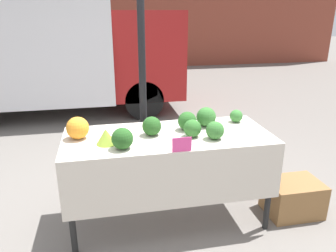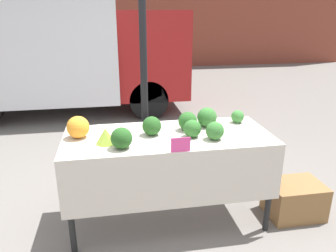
% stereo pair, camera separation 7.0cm
% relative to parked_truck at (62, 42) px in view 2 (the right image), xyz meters
% --- Properties ---
extents(ground_plane, '(40.00, 40.00, 0.00)m').
position_rel_parked_truck_xyz_m(ground_plane, '(1.32, -3.98, -1.29)').
color(ground_plane, slate).
extents(tent_pole, '(0.07, 0.07, 2.33)m').
position_rel_parked_truck_xyz_m(tent_pole, '(1.18, -3.41, -0.12)').
color(tent_pole, black).
rests_on(tent_pole, ground_plane).
extents(parked_truck, '(4.19, 2.25, 2.45)m').
position_rel_parked_truck_xyz_m(parked_truck, '(0.00, 0.00, 0.00)').
color(parked_truck, silver).
rests_on(parked_truck, ground_plane).
extents(market_table, '(1.77, 0.76, 0.84)m').
position_rel_parked_truck_xyz_m(market_table, '(1.32, -4.04, -0.57)').
color(market_table, beige).
rests_on(market_table, ground_plane).
extents(orange_cauliflower, '(0.19, 0.19, 0.19)m').
position_rel_parked_truck_xyz_m(orange_cauliflower, '(0.57, -3.91, -0.36)').
color(orange_cauliflower, orange).
rests_on(orange_cauliflower, market_table).
extents(romanesco_head, '(0.16, 0.16, 0.13)m').
position_rel_parked_truck_xyz_m(romanesco_head, '(0.80, -4.08, -0.39)').
color(romanesco_head, '#93B238').
rests_on(romanesco_head, market_table).
extents(broccoli_head_0, '(0.15, 0.15, 0.15)m').
position_rel_parked_truck_xyz_m(broccoli_head_0, '(1.51, -4.06, -0.38)').
color(broccoli_head_0, '#2D6628').
rests_on(broccoli_head_0, market_table).
extents(broccoli_head_1, '(0.15, 0.15, 0.15)m').
position_rel_parked_truck_xyz_m(broccoli_head_1, '(1.68, -4.15, -0.38)').
color(broccoli_head_1, '#336B2D').
rests_on(broccoli_head_1, market_table).
extents(broccoli_head_2, '(0.17, 0.17, 0.17)m').
position_rel_parked_truck_xyz_m(broccoli_head_2, '(1.51, -3.89, -0.37)').
color(broccoli_head_2, '#285B23').
rests_on(broccoli_head_2, market_table).
extents(broccoli_head_3, '(0.16, 0.16, 0.16)m').
position_rel_parked_truck_xyz_m(broccoli_head_3, '(1.18, -3.96, -0.37)').
color(broccoli_head_3, '#23511E').
rests_on(broccoli_head_3, market_table).
extents(broccoli_head_4, '(0.18, 0.18, 0.18)m').
position_rel_parked_truck_xyz_m(broccoli_head_4, '(1.70, -3.83, -0.36)').
color(broccoli_head_4, '#336B2D').
rests_on(broccoli_head_4, market_table).
extents(broccoli_head_5, '(0.12, 0.12, 0.12)m').
position_rel_parked_truck_xyz_m(broccoli_head_5, '(2.02, -3.77, -0.39)').
color(broccoli_head_5, '#387533').
rests_on(broccoli_head_5, market_table).
extents(broccoli_head_6, '(0.17, 0.17, 0.17)m').
position_rel_parked_truck_xyz_m(broccoli_head_6, '(0.92, -4.20, -0.37)').
color(broccoli_head_6, '#23511E').
rests_on(broccoli_head_6, market_table).
extents(price_sign, '(0.15, 0.01, 0.11)m').
position_rel_parked_truck_xyz_m(price_sign, '(1.35, -4.34, -0.40)').
color(price_sign, '#EF4793').
rests_on(price_sign, market_table).
extents(produce_crate, '(0.50, 0.38, 0.33)m').
position_rel_parked_truck_xyz_m(produce_crate, '(2.50, -4.12, -1.13)').
color(produce_crate, olive).
rests_on(produce_crate, ground_plane).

